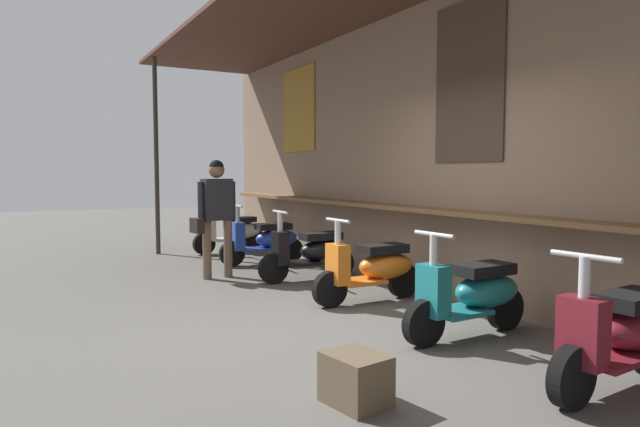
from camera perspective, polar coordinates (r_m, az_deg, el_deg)
name	(u,v)px	position (r m, az deg, el deg)	size (l,w,h in m)	color
ground_plane	(324,331)	(5.28, 0.41, -11.94)	(38.18, 38.18, 0.00)	#56544F
market_stall_facade	(476,122)	(6.23, 15.70, 9.01)	(13.64, 2.44, 3.61)	#7F6651
scooter_cream	(234,231)	(10.36, -8.79, -1.82)	(0.47, 1.40, 0.97)	beige
scooter_blue	(267,240)	(8.99, -5.48, -2.70)	(0.49, 1.40, 0.97)	#233D9E
scooter_black	(313,252)	(7.60, -0.72, -3.95)	(0.47, 1.40, 0.97)	black
scooter_orange	(374,268)	(6.38, 5.55, -5.56)	(0.46, 1.40, 0.97)	orange
scooter_teal	(474,294)	(5.20, 15.47, -7.93)	(0.46, 1.40, 0.97)	#197075
scooter_maroon	(623,333)	(4.36, 28.62, -10.67)	(0.50, 1.40, 0.97)	maroon
shopper_with_handbag	(216,207)	(7.81, -10.62, 0.68)	(0.32, 0.65, 1.64)	brown
merchandise_crate	(356,379)	(3.68, 3.68, -16.58)	(0.40, 0.32, 0.32)	brown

